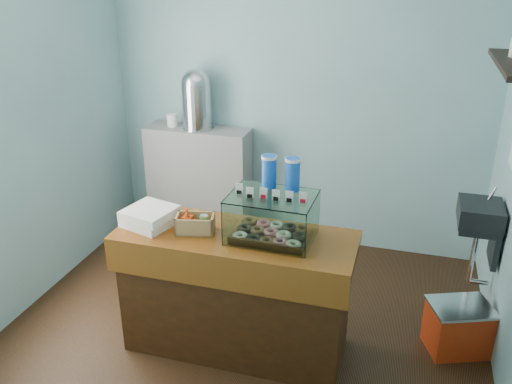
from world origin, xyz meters
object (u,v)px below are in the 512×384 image
(counter, at_px, (236,291))
(red_cooler, at_px, (458,327))
(display_case, at_px, (274,213))
(coffee_urn, at_px, (197,98))

(counter, bearing_deg, red_cooler, 14.95)
(counter, height_order, display_case, display_case)
(display_case, bearing_deg, coffee_urn, 128.57)
(coffee_urn, bearing_deg, display_case, -53.10)
(red_cooler, bearing_deg, display_case, 173.66)
(counter, distance_m, red_cooler, 1.59)
(counter, xyz_separation_m, red_cooler, (1.51, 0.40, -0.27))
(display_case, relative_size, red_cooler, 1.11)
(display_case, bearing_deg, counter, -165.28)
(counter, bearing_deg, display_case, 13.05)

